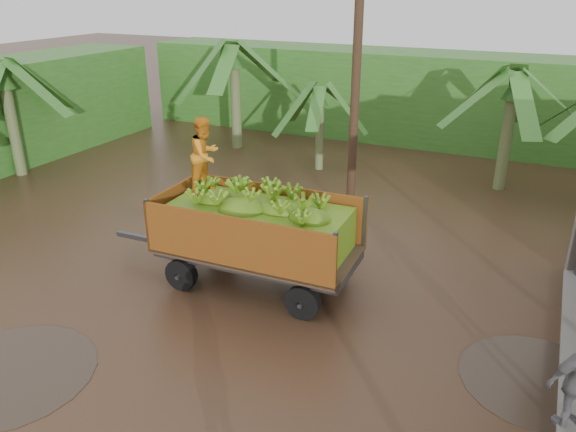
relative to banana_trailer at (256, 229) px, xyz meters
The scene contains 5 objects.
ground 2.96m from the banana_trailer, 62.68° to the right, with size 100.00×100.00×0.00m, color black.
hedge_north 13.68m from the banana_trailer, 93.30° to the left, with size 22.00×3.00×3.60m, color #2D661E.
banana_trailer is the anchor object (origin of this frame).
utility_pole 5.27m from the banana_trailer, 82.85° to the left, with size 1.20×0.24×7.78m.
banana_plants 5.55m from the banana_trailer, 142.47° to the left, with size 24.49×20.75×4.27m.
Camera 1 is at (4.15, -7.32, 6.29)m, focal length 35.00 mm.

